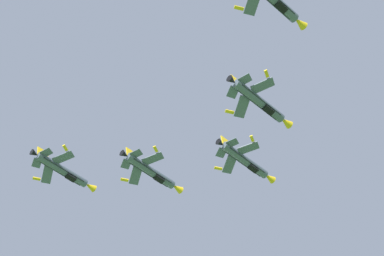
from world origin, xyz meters
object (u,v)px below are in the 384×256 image
(fighter_jet_lead, at_px, (246,161))
(fighter_jet_left_wing, at_px, (152,172))
(fighter_jet_left_outer, at_px, (63,171))
(fighter_jet_right_wing, at_px, (260,102))

(fighter_jet_lead, xyz_separation_m, fighter_jet_left_wing, (-16.74, 8.89, -0.46))
(fighter_jet_lead, height_order, fighter_jet_left_outer, fighter_jet_left_outer)
(fighter_jet_lead, bearing_deg, fighter_jet_right_wing, -39.76)
(fighter_jet_lead, distance_m, fighter_jet_left_outer, 37.19)
(fighter_jet_left_wing, xyz_separation_m, fighter_jet_left_outer, (-16.52, 7.70, 1.83))
(fighter_jet_right_wing, xyz_separation_m, fighter_jet_left_outer, (-28.17, 34.48, 4.82))
(fighter_jet_left_wing, distance_m, fighter_jet_left_outer, 18.32)
(fighter_jet_lead, distance_m, fighter_jet_left_wing, 18.96)
(fighter_jet_lead, height_order, fighter_jet_right_wing, fighter_jet_lead)
(fighter_jet_left_wing, xyz_separation_m, fighter_jet_right_wing, (11.65, -26.78, -2.99))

